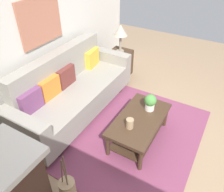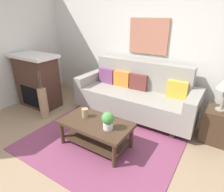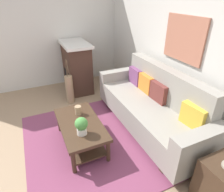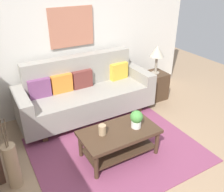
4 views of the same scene
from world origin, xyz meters
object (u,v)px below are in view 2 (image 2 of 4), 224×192
at_px(potted_plant_tabletop, 108,120).
at_px(coffee_table, 96,129).
at_px(throw_pillow_orange, 122,79).
at_px(throw_pillow_mustard, 177,89).
at_px(floor_vase, 44,104).
at_px(fireplace, 37,81).
at_px(throw_pillow_plum, 107,76).
at_px(framed_painting, 148,36).
at_px(throw_pillow_maroon, 139,82).
at_px(tabletop_vase, 85,113).
at_px(couch, 135,95).
at_px(side_table, 217,125).

bearing_deg(potted_plant_tabletop, coffee_table, 170.60).
bearing_deg(throw_pillow_orange, potted_plant_tabletop, -67.79).
xyz_separation_m(throw_pillow_mustard, floor_vase, (-2.24, -1.21, -0.37)).
bearing_deg(throw_pillow_orange, fireplace, -152.23).
height_order(throw_pillow_orange, fireplace, fireplace).
relative_size(throw_pillow_plum, framed_painting, 0.45).
distance_m(throw_pillow_orange, throw_pillow_maroon, 0.38).
relative_size(throw_pillow_maroon, framed_painting, 0.45).
height_order(potted_plant_tabletop, fireplace, fireplace).
xyz_separation_m(coffee_table, tabletop_vase, (-0.24, 0.05, 0.19)).
height_order(throw_pillow_mustard, potted_plant_tabletop, throw_pillow_mustard).
bearing_deg(couch, throw_pillow_maroon, 90.00).
height_order(side_table, fireplace, fireplace).
relative_size(throw_pillow_mustard, floor_vase, 0.58).
bearing_deg(throw_pillow_orange, throw_pillow_maroon, 0.00).
relative_size(fireplace, framed_painting, 1.44).
relative_size(couch, framed_painting, 3.01).
xyz_separation_m(throw_pillow_orange, throw_pillow_mustard, (1.15, 0.00, 0.00)).
bearing_deg(floor_vase, throw_pillow_mustard, 28.37).
bearing_deg(throw_pillow_mustard, throw_pillow_plum, 180.00).
relative_size(throw_pillow_maroon, side_table, 0.64).
xyz_separation_m(throw_pillow_mustard, side_table, (0.74, -0.20, -0.40)).
height_order(throw_pillow_plum, throw_pillow_orange, same).
height_order(throw_pillow_orange, throw_pillow_maroon, same).
height_order(coffee_table, side_table, side_table).
relative_size(coffee_table, potted_plant_tabletop, 4.20).
relative_size(throw_pillow_plum, throw_pillow_mustard, 1.00).
relative_size(throw_pillow_plum, floor_vase, 0.58).
distance_m(coffee_table, tabletop_vase, 0.31).
relative_size(coffee_table, fireplace, 0.95).
xyz_separation_m(throw_pillow_maroon, throw_pillow_mustard, (0.77, 0.00, 0.00)).
bearing_deg(floor_vase, potted_plant_tabletop, -7.10).
bearing_deg(fireplace, coffee_table, -14.37).
height_order(tabletop_vase, potted_plant_tabletop, potted_plant_tabletop).
height_order(throw_pillow_maroon, fireplace, fireplace).
xyz_separation_m(throw_pillow_maroon, side_table, (1.51, -0.20, -0.40)).
bearing_deg(throw_pillow_maroon, floor_vase, -140.61).
xyz_separation_m(throw_pillow_plum, potted_plant_tabletop, (0.96, -1.42, -0.11)).
bearing_deg(potted_plant_tabletop, tabletop_vase, 170.01).
xyz_separation_m(tabletop_vase, framed_painting, (0.30, 1.67, 1.03)).
bearing_deg(throw_pillow_orange, framed_painting, 41.64).
xyz_separation_m(throw_pillow_plum, framed_painting, (0.77, 0.34, 0.85)).
xyz_separation_m(throw_pillow_mustard, potted_plant_tabletop, (-0.57, -1.42, -0.11)).
relative_size(throw_pillow_orange, framed_painting, 0.45).
xyz_separation_m(throw_pillow_maroon, framed_painting, (0.00, 0.34, 0.85)).
distance_m(potted_plant_tabletop, fireplace, 2.30).
bearing_deg(floor_vase, throw_pillow_maroon, 39.39).
distance_m(throw_pillow_plum, floor_vase, 1.45).
xyz_separation_m(coffee_table, side_table, (1.57, 1.17, -0.03)).
height_order(throw_pillow_maroon, coffee_table, throw_pillow_maroon).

